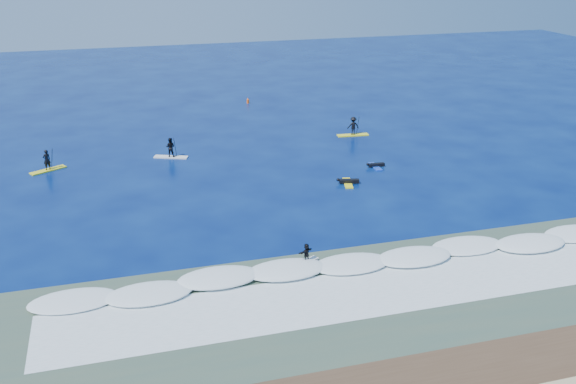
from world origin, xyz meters
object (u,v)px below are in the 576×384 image
object	(u,v)px
sup_paddler_right	(353,127)
prone_paddler_near	(348,182)
sup_paddler_left	(47,163)
wave_surfer	(306,254)
prone_paddler_far	(375,165)
sup_paddler_center	(170,149)
marker_buoy	(248,101)

from	to	relation	value
sup_paddler_right	prone_paddler_near	size ratio (longest dim) A/B	1.35
sup_paddler_left	wave_surfer	bearing A→B (deg)	-83.88
sup_paddler_right	prone_paddler_far	distance (m)	9.65
prone_paddler_far	wave_surfer	bearing A→B (deg)	146.07
sup_paddler_center	marker_buoy	xyz separation A→B (m)	(11.13, 18.03, -0.49)
marker_buoy	prone_paddler_near	bearing A→B (deg)	-86.35
prone_paddler_near	marker_buoy	world-z (taller)	marker_buoy
prone_paddler_near	prone_paddler_far	world-z (taller)	prone_paddler_near
sup_paddler_center	prone_paddler_near	world-z (taller)	sup_paddler_center
sup_paddler_center	marker_buoy	size ratio (longest dim) A/B	4.37
sup_paddler_right	prone_paddler_far	size ratio (longest dim) A/B	1.54
prone_paddler_far	wave_surfer	world-z (taller)	wave_surfer
sup_paddler_left	sup_paddler_right	xyz separation A→B (m)	(28.74, 2.66, 0.20)
sup_paddler_right	sup_paddler_left	bearing A→B (deg)	-170.41
prone_paddler_near	sup_paddler_left	bearing A→B (deg)	81.04
wave_surfer	marker_buoy	size ratio (longest dim) A/B	2.42
prone_paddler_far	marker_buoy	distance (m)	26.10
prone_paddler_far	sup_paddler_left	bearing A→B (deg)	77.81
prone_paddler_near	prone_paddler_far	bearing A→B (deg)	-36.02
sup_paddler_center	marker_buoy	bearing A→B (deg)	80.46
sup_paddler_right	prone_paddler_far	xyz separation A→B (m)	(-1.63, -9.49, -0.72)
sup_paddler_right	marker_buoy	distance (m)	17.56
marker_buoy	wave_surfer	bearing A→B (deg)	-97.72
sup_paddler_right	marker_buoy	bearing A→B (deg)	118.42
sup_paddler_left	prone_paddler_far	bearing A→B (deg)	-43.91
sup_paddler_left	prone_paddler_near	size ratio (longest dim) A/B	1.27
sup_paddler_center	prone_paddler_far	bearing A→B (deg)	-1.99
sup_paddler_right	wave_surfer	size ratio (longest dim) A/B	1.86
sup_paddler_right	prone_paddler_far	world-z (taller)	sup_paddler_right
sup_paddler_right	prone_paddler_far	bearing A→B (deg)	-95.46
sup_paddler_left	wave_surfer	size ratio (longest dim) A/B	1.76
prone_paddler_near	marker_buoy	xyz separation A→B (m)	(-1.83, 28.62, 0.15)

